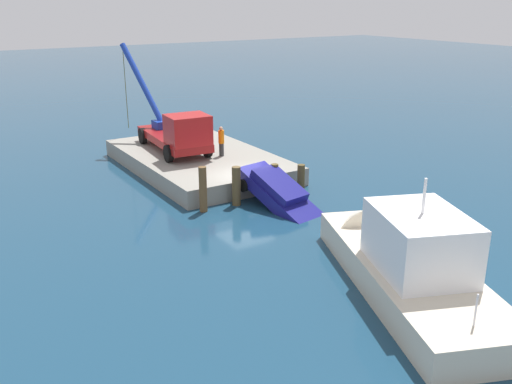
# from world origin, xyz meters

# --- Properties ---
(ground) EXTENTS (200.00, 200.00, 0.00)m
(ground) POSITION_xyz_m (0.00, 0.00, 0.00)
(ground) COLOR navy
(dock) EXTENTS (12.26, 7.36, 0.99)m
(dock) POSITION_xyz_m (-5.38, 0.00, 0.50)
(dock) COLOR gray
(dock) RESTS_ON ground
(crane_truck) EXTENTS (9.13, 3.13, 6.10)m
(crane_truck) POSITION_xyz_m (-5.99, -1.03, 2.29)
(crane_truck) COLOR maroon
(crane_truck) RESTS_ON dock
(dock_worker) EXTENTS (0.34, 0.34, 1.76)m
(dock_worker) POSITION_xyz_m (-4.07, 0.88, 1.89)
(dock_worker) COLOR #323232
(dock_worker) RESTS_ON dock
(salvaged_car) EXTENTS (4.85, 2.69, 2.60)m
(salvaged_car) POSITION_xyz_m (2.67, 0.39, 0.70)
(salvaged_car) COLOR navy
(salvaged_car) RESTS_ON ground
(moored_yacht) EXTENTS (12.40, 7.62, 5.82)m
(moored_yacht) POSITION_xyz_m (10.59, 0.04, 0.52)
(moored_yacht) COLOR beige
(moored_yacht) RESTS_ON ground
(piling_near) EXTENTS (0.38, 0.38, 2.24)m
(piling_near) POSITION_xyz_m (1.20, -3.05, 1.12)
(piling_near) COLOR brown
(piling_near) RESTS_ON ground
(piling_mid) EXTENTS (0.43, 0.43, 1.98)m
(piling_mid) POSITION_xyz_m (1.27, -1.24, 0.99)
(piling_mid) COLOR brown
(piling_mid) RESTS_ON ground
(piling_far) EXTENTS (0.37, 0.37, 1.85)m
(piling_far) POSITION_xyz_m (1.52, 0.88, 0.92)
(piling_far) COLOR #4E4121
(piling_far) RESTS_ON ground
(piling_end) EXTENTS (0.39, 0.39, 1.57)m
(piling_end) POSITION_xyz_m (1.56, 2.53, 0.79)
(piling_end) COLOR #4E4123
(piling_end) RESTS_ON ground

